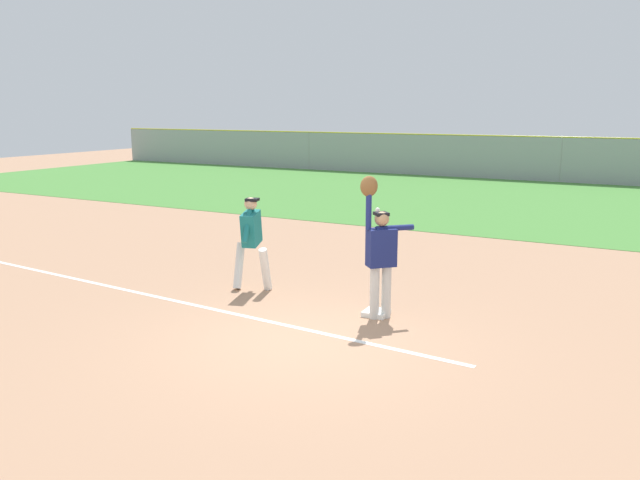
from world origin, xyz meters
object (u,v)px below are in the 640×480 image
(first_base, at_px, (376,313))
(parked_car_tan, at_px, (539,162))
(fielder, at_px, (380,249))
(parked_car_blue, at_px, (454,159))
(baseball, at_px, (378,210))
(runner, at_px, (251,237))

(first_base, distance_m, parked_car_tan, 23.92)
(first_base, height_order, fielder, fielder)
(parked_car_blue, relative_size, parked_car_tan, 1.01)
(baseball, relative_size, parked_car_tan, 0.02)
(fielder, bearing_deg, baseball, -14.00)
(baseball, xyz_separation_m, parked_car_tan, (-1.66, 23.59, -1.01))
(first_base, relative_size, fielder, 0.17)
(first_base, distance_m, runner, 2.79)
(first_base, bearing_deg, fielder, -45.77)
(runner, relative_size, baseball, 23.24)
(fielder, relative_size, runner, 1.33)
(fielder, xyz_separation_m, parked_car_blue, (-6.24, 24.26, -0.45))
(runner, relative_size, parked_car_tan, 0.39)
(parked_car_tan, bearing_deg, fielder, -86.75)
(first_base, xyz_separation_m, parked_car_tan, (-1.77, 23.85, 0.63))
(runner, height_order, parked_car_blue, runner)
(runner, bearing_deg, first_base, -22.52)
(parked_car_tan, bearing_deg, parked_car_blue, 174.54)
(baseball, height_order, parked_car_blue, baseball)
(first_base, relative_size, runner, 0.22)
(runner, height_order, baseball, baseball)
(parked_car_tan, bearing_deg, runner, -93.23)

